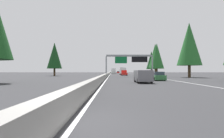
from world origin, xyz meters
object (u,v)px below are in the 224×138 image
pickup_distant_b (124,73)px  sedan_near_right (158,76)px  sedan_near_center (118,72)px  box_truck_distant_a (123,71)px  conifer_left_near (54,56)px  conifer_right_near (189,44)px  conifer_right_distant (151,60)px  minivan_far_center (143,76)px  conifer_right_mid (157,56)px  bus_mid_right (113,71)px  conifer_right_far (155,56)px  sign_gantry_overhead (130,59)px

pickup_distant_b → sedan_near_right: bearing=-174.3°
sedan_near_center → box_truck_distant_a: bearing=-179.6°
sedan_near_right → conifer_left_near: conifer_left_near is taller
conifer_right_near → conifer_left_near: 40.77m
box_truck_distant_a → conifer_right_near: bearing=-156.5°
pickup_distant_b → conifer_right_distant: (28.99, -15.42, 6.05)m
minivan_far_center → conifer_right_mid: bearing=-15.5°
box_truck_distant_a → conifer_right_distant: bearing=-43.7°
bus_mid_right → conifer_right_distant: size_ratio=1.00×
sedan_near_right → conifer_right_far: 62.50m
minivan_far_center → sign_gantry_overhead: bearing=-1.2°
minivan_far_center → conifer_right_distant: (70.95, -15.34, 6.01)m
conifer_right_near → box_truck_distant_a: bearing=23.5°
minivan_far_center → pickup_distant_b: pickup_distant_b is taller
conifer_left_near → conifer_right_distant: bearing=-48.2°
sign_gantry_overhead → pickup_distant_b: (16.55, 0.60, -3.80)m
sedan_near_center → pickup_distant_b: bearing=-179.8°
pickup_distant_b → conifer_left_near: conifer_left_near is taller
sedan_near_right → conifer_right_far: bearing=-12.0°
pickup_distant_b → conifer_right_mid: size_ratio=0.52×
pickup_distant_b → conifer_right_mid: bearing=-112.6°
sign_gantry_overhead → pickup_distant_b: sign_gantry_overhead is taller
sedan_near_right → bus_mid_right: (84.39, 7.09, 1.03)m
minivan_far_center → pickup_distant_b: (41.96, 0.08, -0.04)m
sign_gantry_overhead → conifer_right_mid: (12.17, -9.92, 1.80)m
conifer_right_near → sedan_near_right: bearing=143.2°
pickup_distant_b → conifer_right_far: bearing=-33.4°
sign_gantry_overhead → minivan_far_center: bearing=178.8°
minivan_far_center → conifer_right_near: (21.23, -14.70, 7.24)m
minivan_far_center → pickup_distant_b: size_ratio=0.89×
conifer_right_distant → conifer_right_mid: bearing=171.6°
sedan_near_center → conifer_right_mid: bearing=-171.4°
conifer_right_near → conifer_right_far: bearing=-2.1°
pickup_distant_b → bus_mid_right: bearing=4.1°
pickup_distant_b → conifer_left_near: (-5.31, 22.93, 5.68)m
conifer_right_far → conifer_left_near: size_ratio=1.35×
conifer_right_near → conifer_right_distant: bearing=-0.7°
conifer_right_distant → conifer_left_near: bearing=131.8°
sedan_near_right → conifer_left_near: size_ratio=0.41×
conifer_right_far → conifer_right_mid: bearing=168.6°
sedan_near_right → conifer_left_near: 40.74m
bus_mid_right → conifer_right_distant: bearing=-136.2°
conifer_right_mid → sedan_near_center: bearing=8.6°
sign_gantry_overhead → minivan_far_center: 25.69m
minivan_far_center → bus_mid_right: bus_mid_right is taller
bus_mid_right → sedan_near_center: (18.26, -3.26, -1.03)m
minivan_far_center → conifer_right_distant: conifer_right_distant is taller
sedan_near_right → box_truck_distant_a: bearing=4.1°
sedan_near_right → conifer_right_near: conifer_right_near is taller
sedan_near_right → conifer_right_distant: conifer_right_distant is taller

